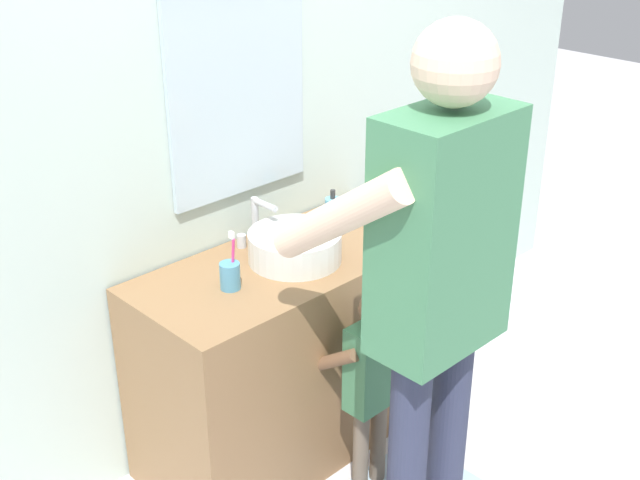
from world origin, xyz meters
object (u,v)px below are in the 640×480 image
Objects in this scene: toothbrush_cup at (230,275)px; child_toddler at (370,377)px; adult_parent at (436,266)px; soap_bottle at (333,213)px.

child_toddler is at bearing -51.78° from toothbrush_cup.
child_toddler is 0.66m from adult_parent.
child_toddler is (0.30, -0.38, -0.37)m from toothbrush_cup.
child_toddler is at bearing -121.13° from soap_bottle.
adult_parent is at bearing -104.00° from child_toddler.
toothbrush_cup is at bearing -170.75° from soap_bottle.
soap_bottle is 0.20× the size of child_toddler.
toothbrush_cup is 0.60m from soap_bottle.
child_toddler is 0.46× the size of adult_parent.
child_toddler is (-0.29, -0.48, -0.39)m from soap_bottle.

